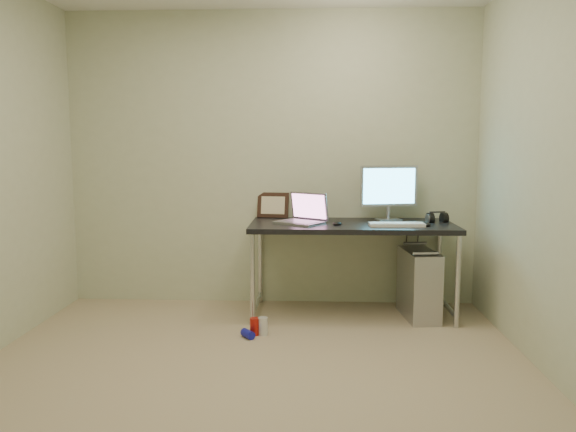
{
  "coord_description": "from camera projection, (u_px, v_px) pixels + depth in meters",
  "views": [
    {
      "loc": [
        0.35,
        -3.08,
        1.37
      ],
      "look_at": [
        0.17,
        1.04,
        0.85
      ],
      "focal_mm": 35.0,
      "sensor_mm": 36.0,
      "label": 1
    }
  ],
  "objects": [
    {
      "name": "floor",
      "position": [
        251.0,
        384.0,
        3.24
      ],
      "size": [
        3.5,
        3.5,
        0.0
      ],
      "primitive_type": "plane",
      "color": "tan",
      "rests_on": "ground"
    },
    {
      "name": "wall_back",
      "position": [
        272.0,
        160.0,
        4.82
      ],
      "size": [
        3.5,
        0.02,
        2.5
      ],
      "primitive_type": "cube",
      "color": "beige",
      "rests_on": "ground"
    },
    {
      "name": "wall_right",
      "position": [
        573.0,
        168.0,
        3.01
      ],
      "size": [
        0.02,
        3.5,
        2.5
      ],
      "primitive_type": "cube",
      "color": "beige",
      "rests_on": "ground"
    },
    {
      "name": "desk",
      "position": [
        352.0,
        233.0,
        4.51
      ],
      "size": [
        1.63,
        0.71,
        0.75
      ],
      "color": "black",
      "rests_on": "ground"
    },
    {
      "name": "tower_computer",
      "position": [
        419.0,
        284.0,
        4.48
      ],
      "size": [
        0.28,
        0.54,
        0.58
      ],
      "rotation": [
        0.0,
        0.0,
        0.1
      ],
      "color": "silver",
      "rests_on": "ground"
    },
    {
      "name": "cable_a",
      "position": [
        405.0,
        259.0,
        4.83
      ],
      "size": [
        0.01,
        0.16,
        0.69
      ],
      "primitive_type": "cylinder",
      "rotation": [
        0.21,
        0.0,
        0.0
      ],
      "color": "black",
      "rests_on": "ground"
    },
    {
      "name": "cable_b",
      "position": [
        416.0,
        262.0,
        4.81
      ],
      "size": [
        0.02,
        0.11,
        0.71
      ],
      "primitive_type": "cylinder",
      "rotation": [
        0.14,
        0.0,
        0.09
      ],
      "color": "black",
      "rests_on": "ground"
    },
    {
      "name": "can_red",
      "position": [
        255.0,
        327.0,
        4.08
      ],
      "size": [
        0.08,
        0.08,
        0.13
      ],
      "primitive_type": "cylinder",
      "rotation": [
        0.0,
        0.0,
        0.14
      ],
      "color": "#B3160D",
      "rests_on": "ground"
    },
    {
      "name": "can_white",
      "position": [
        263.0,
        326.0,
        4.08
      ],
      "size": [
        0.1,
        0.1,
        0.13
      ],
      "primitive_type": "cylinder",
      "rotation": [
        0.0,
        0.0,
        0.48
      ],
      "color": "silver",
      "rests_on": "ground"
    },
    {
      "name": "can_blue",
      "position": [
        248.0,
        334.0,
        4.01
      ],
      "size": [
        0.11,
        0.12,
        0.06
      ],
      "primitive_type": "cylinder",
      "rotation": [
        1.57,
        0.0,
        0.65
      ],
      "color": "#1517A9",
      "rests_on": "ground"
    },
    {
      "name": "laptop",
      "position": [
        303.0,
        216.0,
        4.51
      ],
      "size": [
        0.45,
        0.43,
        0.24
      ],
      "rotation": [
        0.0,
        0.0,
        -0.6
      ],
      "color": "#A7A7AF",
      "rests_on": "desk"
    },
    {
      "name": "monitor",
      "position": [
        389.0,
        189.0,
        4.64
      ],
      "size": [
        0.48,
        0.18,
        0.46
      ],
      "rotation": [
        0.0,
        0.0,
        0.22
      ],
      "color": "#A7A7AF",
      "rests_on": "desk"
    },
    {
      "name": "keyboard",
      "position": [
        397.0,
        225.0,
        4.34
      ],
      "size": [
        0.43,
        0.15,
        0.03
      ],
      "primitive_type": "cube",
      "rotation": [
        0.0,
        0.0,
        0.04
      ],
      "color": "white",
      "rests_on": "desk"
    },
    {
      "name": "mouse_right",
      "position": [
        426.0,
        224.0,
        4.35
      ],
      "size": [
        0.09,
        0.12,
        0.04
      ],
      "primitive_type": "ellipsoid",
      "rotation": [
        0.0,
        0.0,
        0.29
      ],
      "color": "black",
      "rests_on": "desk"
    },
    {
      "name": "mouse_left",
      "position": [
        337.0,
        222.0,
        4.41
      ],
      "size": [
        0.09,
        0.12,
        0.04
      ],
      "primitive_type": "ellipsoid",
      "rotation": [
        0.0,
        0.0,
        -0.29
      ],
      "color": "black",
      "rests_on": "desk"
    },
    {
      "name": "headphones",
      "position": [
        437.0,
        219.0,
        4.56
      ],
      "size": [
        0.18,
        0.11,
        0.11
      ],
      "rotation": [
        0.0,
        0.0,
        0.23
      ],
      "color": "black",
      "rests_on": "desk"
    },
    {
      "name": "picture_frame",
      "position": [
        273.0,
        205.0,
        4.84
      ],
      "size": [
        0.28,
        0.11,
        0.22
      ],
      "primitive_type": "cube",
      "rotation": [
        -0.21,
        0.0,
        -0.14
      ],
      "color": "black",
      "rests_on": "desk"
    },
    {
      "name": "webcam",
      "position": [
        308.0,
        209.0,
        4.79
      ],
      "size": [
        0.04,
        0.03,
        0.11
      ],
      "rotation": [
        0.0,
        0.0,
        -0.01
      ],
      "color": "silver",
      "rests_on": "desk"
    }
  ]
}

